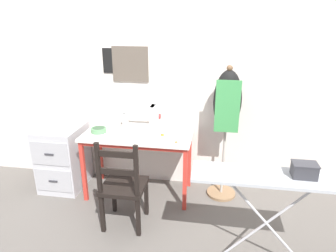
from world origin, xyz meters
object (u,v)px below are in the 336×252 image
object	(u,v)px
scissors	(179,142)
wooden_chair	(123,187)
filing_cabinet	(64,157)
dress_form	(227,109)
storage_box	(304,170)
thread_spool_near_machine	(162,134)
sewing_machine	(144,120)
ironing_board	(272,181)
fabric_bowl	(99,130)

from	to	relation	value
scissors	wooden_chair	xyz separation A→B (m)	(-0.47, -0.41, -0.30)
wooden_chair	filing_cabinet	distance (m)	1.09
dress_form	storage_box	distance (m)	1.11
dress_form	scissors	bearing A→B (deg)	-148.69
wooden_chair	thread_spool_near_machine	bearing A→B (deg)	64.11
sewing_machine	thread_spool_near_machine	distance (m)	0.26
dress_form	filing_cabinet	bearing A→B (deg)	-177.13
wooden_chair	filing_cabinet	world-z (taller)	wooden_chair
dress_form	ironing_board	world-z (taller)	dress_form
ironing_board	storage_box	xyz separation A→B (m)	(0.21, 0.02, 0.10)
sewing_machine	ironing_board	size ratio (longest dim) A/B	0.35
fabric_bowl	filing_cabinet	size ratio (longest dim) A/B	0.23
scissors	storage_box	world-z (taller)	storage_box
sewing_machine	wooden_chair	world-z (taller)	sewing_machine
filing_cabinet	storage_box	size ratio (longest dim) A/B	4.21
fabric_bowl	dress_form	world-z (taller)	dress_form
sewing_machine	storage_box	bearing A→B (deg)	-32.69
thread_spool_near_machine	filing_cabinet	distance (m)	1.24
wooden_chair	scissors	bearing A→B (deg)	41.12
filing_cabinet	dress_form	size ratio (longest dim) A/B	0.51
wooden_chair	storage_box	distance (m)	1.55
fabric_bowl	thread_spool_near_machine	size ratio (longest dim) A/B	4.28
storage_box	fabric_bowl	bearing A→B (deg)	156.26
ironing_board	storage_box	size ratio (longest dim) A/B	6.68
thread_spool_near_machine	wooden_chair	size ratio (longest dim) A/B	0.04
filing_cabinet	storage_box	world-z (taller)	storage_box
wooden_chair	ironing_board	distance (m)	1.32
scissors	storage_box	xyz separation A→B (m)	(0.99, -0.68, 0.14)
ironing_board	sewing_machine	bearing A→B (deg)	142.39
wooden_chair	storage_box	world-z (taller)	storage_box
sewing_machine	storage_box	size ratio (longest dim) A/B	2.31
ironing_board	storage_box	distance (m)	0.24
wooden_chair	ironing_board	xyz separation A→B (m)	(1.24, -0.29, 0.34)
filing_cabinet	sewing_machine	bearing A→B (deg)	1.83
thread_spool_near_machine	storage_box	xyz separation A→B (m)	(1.19, -0.84, 0.13)
dress_form	thread_spool_near_machine	bearing A→B (deg)	-169.09
sewing_machine	thread_spool_near_machine	size ratio (longest dim) A/B	10.35
scissors	sewing_machine	bearing A→B (deg)	152.32
storage_box	filing_cabinet	bearing A→B (deg)	159.83
dress_form	storage_box	world-z (taller)	dress_form
sewing_machine	ironing_board	world-z (taller)	sewing_machine
scissors	dress_form	bearing A→B (deg)	31.31
thread_spool_near_machine	sewing_machine	bearing A→B (deg)	163.38
sewing_machine	fabric_bowl	size ratio (longest dim) A/B	2.42
sewing_machine	ironing_board	xyz separation A→B (m)	(1.19, -0.92, -0.10)
ironing_board	scissors	bearing A→B (deg)	137.99
thread_spool_near_machine	dress_form	size ratio (longest dim) A/B	0.03
fabric_bowl	filing_cabinet	world-z (taller)	fabric_bowl
ironing_board	thread_spool_near_machine	bearing A→B (deg)	138.80
sewing_machine	fabric_bowl	distance (m)	0.50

